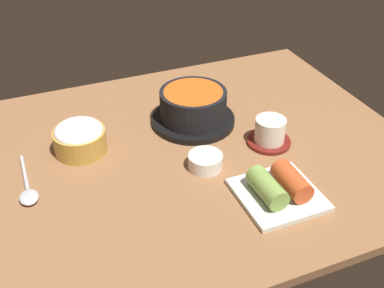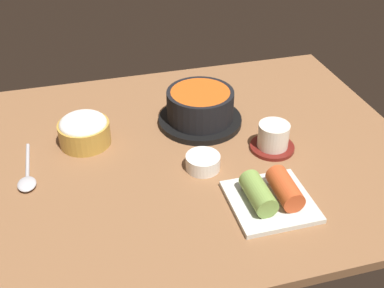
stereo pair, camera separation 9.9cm
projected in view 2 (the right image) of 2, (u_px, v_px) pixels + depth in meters
The scene contains 7 objects.
dining_table at pixel (181, 155), 102.68cm from camera, with size 100.00×76.00×2.00cm, color brown.
stone_pot at pixel (200, 108), 109.33cm from camera, with size 19.37×19.37×8.21cm.
rice_bowl at pixel (84, 130), 102.83cm from camera, with size 11.13×11.13×6.95cm.
tea_cup_with_saucer at pixel (273, 138), 101.39cm from camera, with size 9.56×9.56×6.12cm.
banchan_cup_center at pixel (203, 162), 96.48cm from camera, with size 7.04×7.04×3.06cm.
kimchi_plate at pixel (271, 195), 87.51cm from camera, with size 14.99×14.99×5.17cm.
spoon at pixel (27, 178), 93.85cm from camera, with size 3.60×16.42×1.35cm.
Camera 2 is at (-19.42, -80.41, 61.93)cm, focal length 44.62 mm.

